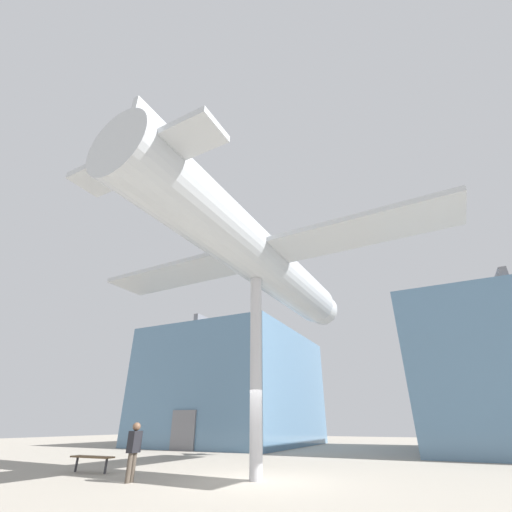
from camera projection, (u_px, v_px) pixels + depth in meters
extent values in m
plane|color=gray|center=(256.00, 481.00, 10.02)|extent=(80.00, 80.00, 0.00)
cube|color=slate|center=(236.00, 389.00, 28.18)|extent=(11.11, 13.09, 8.21)
cube|color=slate|center=(237.00, 335.00, 30.12)|extent=(0.36, 12.44, 0.60)
cube|color=slate|center=(183.00, 430.00, 21.55)|extent=(1.80, 0.12, 2.30)
cube|color=slate|center=(512.00, 376.00, 20.59)|extent=(11.11, 13.09, 8.21)
cube|color=slate|center=(490.00, 305.00, 22.53)|extent=(0.36, 12.44, 0.60)
cylinder|color=#B7B7BC|center=(256.00, 368.00, 11.42)|extent=(0.40, 0.40, 6.38)
cylinder|color=#B2B7BC|center=(256.00, 256.00, 13.26)|extent=(2.49, 13.70, 1.96)
cube|color=#B2B7BC|center=(256.00, 256.00, 13.26)|extent=(14.34, 2.60, 0.18)
cube|color=#B2B7BC|center=(142.00, 159.00, 8.59)|extent=(4.60, 1.18, 0.18)
cube|color=#B2B7BC|center=(147.00, 134.00, 8.97)|extent=(0.22, 1.11, 1.60)
cone|color=#B2B7BC|center=(319.00, 307.00, 19.15)|extent=(1.71, 1.35, 1.66)
sphere|color=black|center=(324.00, 311.00, 19.79)|extent=(0.44, 0.44, 0.44)
cylinder|color=#4C4238|center=(133.00, 467.00, 9.97)|extent=(0.14, 0.14, 0.74)
cylinder|color=#4C4238|center=(129.00, 468.00, 9.81)|extent=(0.14, 0.14, 0.74)
cube|color=black|center=(135.00, 442.00, 10.18)|extent=(0.27, 0.42, 0.57)
sphere|color=brown|center=(137.00, 427.00, 10.36)|extent=(0.23, 0.23, 0.23)
cube|color=brown|center=(92.00, 457.00, 11.90)|extent=(1.71, 0.49, 0.05)
cylinder|color=#333338|center=(76.00, 464.00, 12.03)|extent=(0.08, 0.08, 0.45)
cylinder|color=#333338|center=(106.00, 466.00, 11.56)|extent=(0.08, 0.08, 0.45)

